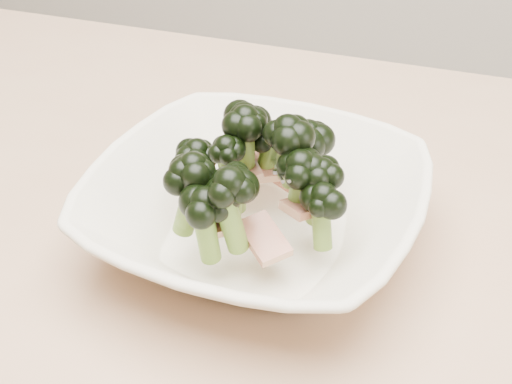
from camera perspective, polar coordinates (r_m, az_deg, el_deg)
dining_table at (r=0.65m, az=-2.12°, el=-11.55°), size 1.20×0.80×0.75m
broccoli_dish at (r=0.57m, az=-0.06°, el=-0.78°), size 0.28×0.28×0.12m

